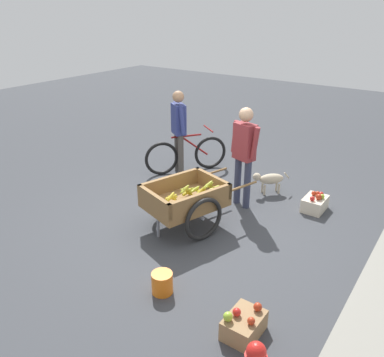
% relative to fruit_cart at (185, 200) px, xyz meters
% --- Properties ---
extents(ground_plane, '(24.00, 24.00, 0.00)m').
position_rel_fruit_cart_xyz_m(ground_plane, '(-0.19, 0.07, -0.44)').
color(ground_plane, '#3D3F44').
extents(fruit_cart, '(1.80, 1.22, 0.72)m').
position_rel_fruit_cart_xyz_m(fruit_cart, '(0.00, 0.00, 0.00)').
color(fruit_cart, olive).
rests_on(fruit_cart, ground).
extents(vendor_person, '(0.29, 0.55, 1.63)m').
position_rel_fruit_cart_xyz_m(vendor_person, '(-1.09, 0.34, 0.54)').
color(vendor_person, '#333851').
rests_on(vendor_person, ground).
extents(bicycle, '(1.39, 1.01, 0.85)m').
position_rel_fruit_cart_xyz_m(bicycle, '(-1.72, -1.24, -0.08)').
color(bicycle, black).
rests_on(bicycle, ground).
extents(cyclist_person, '(0.36, 0.48, 1.60)m').
position_rel_fruit_cart_xyz_m(cyclist_person, '(-1.60, -1.33, 0.52)').
color(cyclist_person, '#4C4742').
rests_on(cyclist_person, ground).
extents(dog, '(0.52, 0.49, 0.40)m').
position_rel_fruit_cart_xyz_m(dog, '(-1.75, 0.51, -0.17)').
color(dog, beige).
rests_on(dog, ground).
extents(plastic_bucket, '(0.25, 0.25, 0.26)m').
position_rel_fruit_cart_xyz_m(plastic_bucket, '(1.34, 0.65, -0.31)').
color(plastic_bucket, orange).
rests_on(plastic_bucket, ground).
extents(apple_crate, '(0.44, 0.32, 0.32)m').
position_rel_fruit_cart_xyz_m(apple_crate, '(-1.61, 1.39, -0.31)').
color(apple_crate, beige).
rests_on(apple_crate, ground).
extents(mixed_fruit_crate, '(0.44, 0.32, 0.32)m').
position_rel_fruit_cart_xyz_m(mixed_fruit_crate, '(1.36, 1.72, -0.31)').
color(mixed_fruit_crate, '#99754C').
rests_on(mixed_fruit_crate, ground).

